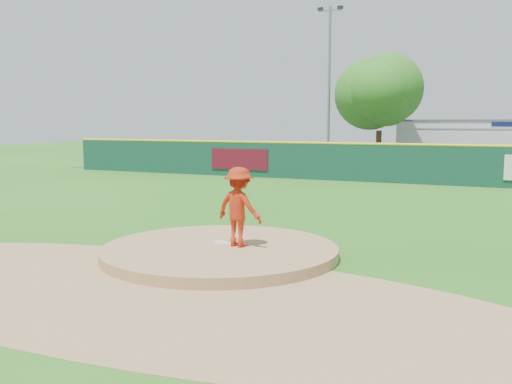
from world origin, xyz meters
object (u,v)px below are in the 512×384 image
at_px(playground_slide, 210,155).
at_px(deciduous_tree, 380,100).
at_px(light_pole_left, 329,80).
at_px(pitcher, 239,207).

bearing_deg(playground_slide, deciduous_tree, 10.81).
bearing_deg(deciduous_tree, light_pole_left, 153.43).
distance_m(playground_slide, deciduous_tree, 11.92).
height_order(deciduous_tree, light_pole_left, light_pole_left).
bearing_deg(light_pole_left, playground_slide, -149.96).
distance_m(pitcher, deciduous_tree, 25.15).
bearing_deg(deciduous_tree, pitcher, -84.47).
height_order(pitcher, playground_slide, pitcher).
relative_size(pitcher, deciduous_tree, 0.25).
xyz_separation_m(pitcher, playground_slide, (-13.54, 22.68, -0.32)).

